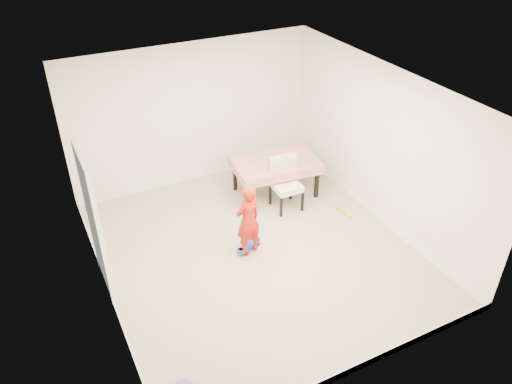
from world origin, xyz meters
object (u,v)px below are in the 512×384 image
dining_chair (287,185)px  child (248,222)px  dining_table (275,177)px  skateboard (249,246)px

dining_chair → child: 1.39m
child → dining_table: bearing=-143.8°
skateboard → child: (-0.05, -0.09, 0.55)m
dining_chair → skateboard: dining_chair is taller
skateboard → child: bearing=-146.3°
skateboard → child: child is taller
dining_chair → skateboard: 1.37m
dining_table → dining_chair: dining_chair is taller
dining_table → dining_chair: bearing=-89.7°
dining_table → child: size_ratio=1.25×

